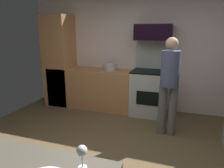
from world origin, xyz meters
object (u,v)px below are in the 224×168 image
(oven_range, at_px, (150,90))
(stock_pot, at_px, (110,67))
(microwave, at_px, (153,32))
(person_cook, at_px, (169,82))
(wine_glass_far, at_px, (82,152))

(oven_range, height_order, stock_pot, oven_range)
(oven_range, height_order, microwave, microwave)
(person_cook, distance_m, stock_pot, 1.56)
(oven_range, bearing_deg, microwave, 90.00)
(microwave, bearing_deg, oven_range, -90.00)
(oven_range, relative_size, microwave, 2.11)
(microwave, distance_m, person_cook, 1.28)
(wine_glass_far, height_order, stock_pot, wine_glass_far)
(person_cook, bearing_deg, wine_glass_far, -99.26)
(person_cook, distance_m, wine_glass_far, 2.42)
(oven_range, height_order, person_cook, person_cook)
(microwave, relative_size, wine_glass_far, 4.63)
(oven_range, distance_m, person_cook, 1.01)
(oven_range, xyz_separation_m, stock_pot, (-0.90, 0.00, 0.46))
(stock_pot, bearing_deg, microwave, 5.07)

